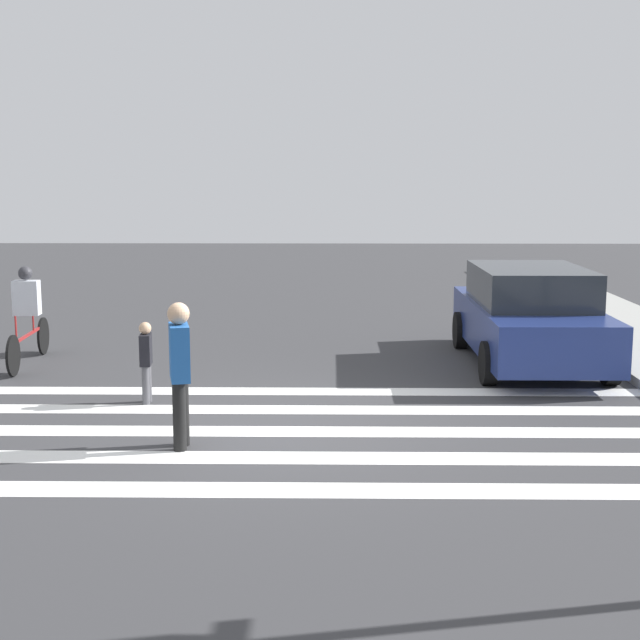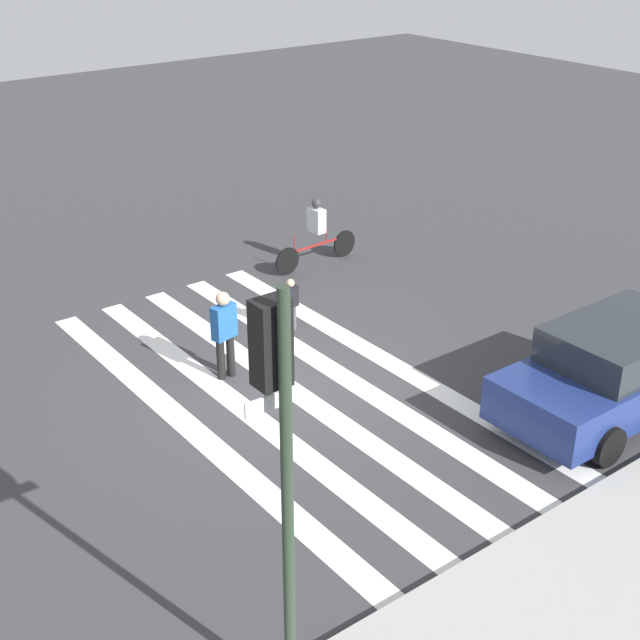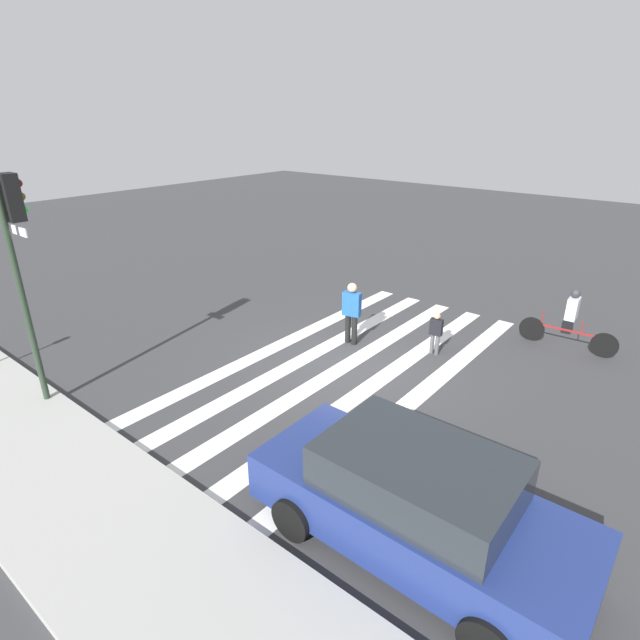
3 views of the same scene
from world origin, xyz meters
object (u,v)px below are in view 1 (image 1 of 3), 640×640
car_parked_far_curb (529,316)px  pedestrian_adult_blue_shirt (146,358)px  pedestrian_child_with_backpack (180,367)px  cyclist_near_curb (27,312)px

car_parked_far_curb → pedestrian_adult_blue_shirt: bearing=-65.9°
car_parked_far_curb → pedestrian_child_with_backpack: bearing=-47.1°
pedestrian_child_with_backpack → pedestrian_adult_blue_shirt: pedestrian_child_with_backpack is taller
pedestrian_adult_blue_shirt → pedestrian_child_with_backpack: bearing=17.1°
pedestrian_child_with_backpack → cyclist_near_curb: size_ratio=0.70×
pedestrian_adult_blue_shirt → car_parked_far_curb: size_ratio=0.24×
cyclist_near_curb → car_parked_far_curb: 8.01m
pedestrian_child_with_backpack → cyclist_near_curb: bearing=-157.0°
pedestrian_child_with_backpack → car_parked_far_curb: pedestrian_child_with_backpack is taller
pedestrian_child_with_backpack → cyclist_near_curb: pedestrian_child_with_backpack is taller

